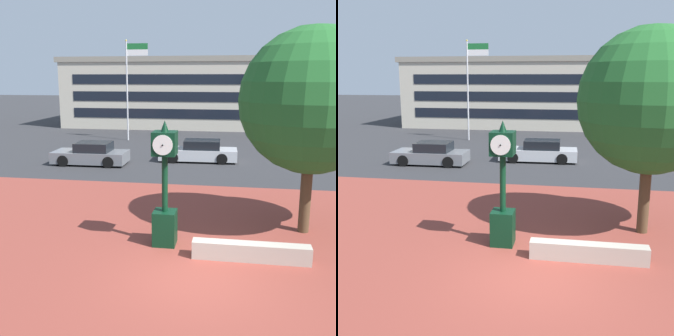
# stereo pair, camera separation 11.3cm
# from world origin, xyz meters

# --- Properties ---
(ground_plane) EXTENTS (200.00, 200.00, 0.00)m
(ground_plane) POSITION_xyz_m (0.00, 0.00, 0.00)
(ground_plane) COLOR #2D2D30
(plaza_brick_paving) EXTENTS (44.00, 12.87, 0.01)m
(plaza_brick_paving) POSITION_xyz_m (0.00, 2.44, 0.00)
(plaza_brick_paving) COLOR brown
(plaza_brick_paving) RESTS_ON ground
(planter_wall) EXTENTS (3.20, 0.41, 0.50)m
(planter_wall) POSITION_xyz_m (1.34, 1.13, 0.25)
(planter_wall) COLOR #ADA393
(planter_wall) RESTS_ON ground
(street_clock) EXTENTS (0.68, 0.80, 3.73)m
(street_clock) POSITION_xyz_m (-1.17, 1.87, 1.63)
(street_clock) COLOR black
(street_clock) RESTS_ON ground
(plaza_tree) EXTENTS (4.82, 4.49, 6.46)m
(plaza_tree) POSITION_xyz_m (3.34, 3.76, 4.11)
(plaza_tree) COLOR #4C3823
(plaza_tree) RESTS_ON ground
(car_street_mid) EXTENTS (4.63, 1.91, 1.28)m
(car_street_mid) POSITION_xyz_m (-1.27, 14.54, 0.57)
(car_street_mid) COLOR #B7BABF
(car_street_mid) RESTS_ON ground
(car_street_far) EXTENTS (4.26, 2.02, 1.28)m
(car_street_far) POSITION_xyz_m (-7.34, 12.69, 0.57)
(car_street_far) COLOR slate
(car_street_far) RESTS_ON ground
(flagpole_primary) EXTENTS (1.75, 0.14, 7.72)m
(flagpole_primary) POSITION_xyz_m (-7.42, 22.06, 4.63)
(flagpole_primary) COLOR silver
(flagpole_primary) RESTS_ON ground
(civic_building) EXTENTS (29.91, 12.30, 6.82)m
(civic_building) POSITION_xyz_m (-1.50, 34.52, 3.42)
(civic_building) COLOR beige
(civic_building) RESTS_ON ground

